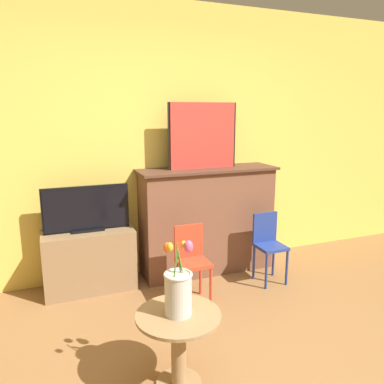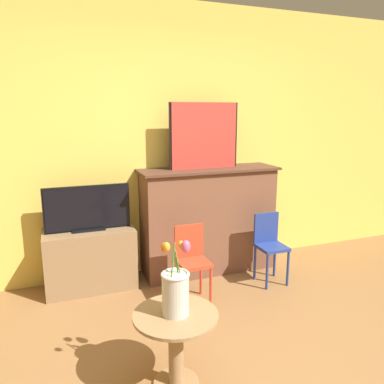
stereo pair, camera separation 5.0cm
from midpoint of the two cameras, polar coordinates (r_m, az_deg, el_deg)
wall_back at (r=3.84m, az=-5.16°, el=7.62°), size 8.00×0.06×2.70m
fireplace_mantel at (r=3.90m, az=1.92°, el=-4.09°), size 1.43×0.45×1.09m
painting at (r=3.74m, az=1.27°, el=8.55°), size 0.72×0.03×0.65m
tv_stand at (r=3.70m, az=-15.72°, el=-9.94°), size 0.82×0.38×0.57m
tv_monitor at (r=3.56m, az=-16.18°, el=-2.57°), size 0.77×0.12×0.42m
chair_red at (r=3.32m, az=-0.52°, el=-9.98°), size 0.26×0.26×0.68m
chair_blue at (r=3.77m, az=11.17°, el=-7.49°), size 0.26×0.26×0.68m
side_table at (r=2.41m, az=-2.70°, el=-21.47°), size 0.51×0.51×0.48m
vase_tulips at (r=2.26m, az=-2.77°, el=-14.60°), size 0.19×0.20×0.47m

